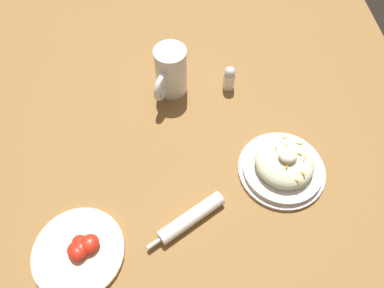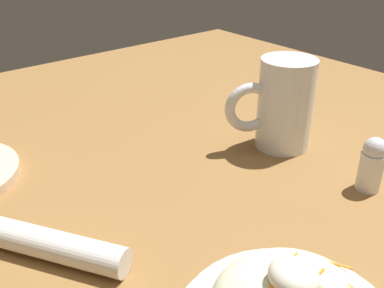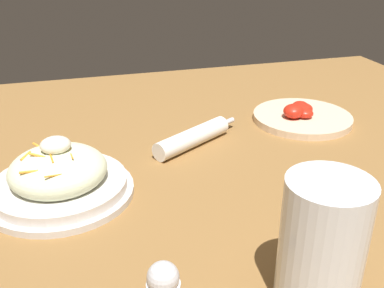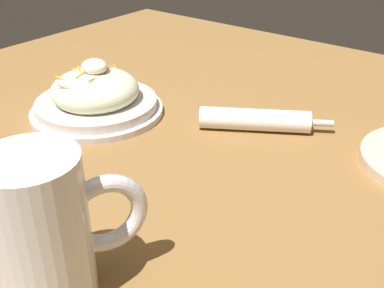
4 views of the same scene
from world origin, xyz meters
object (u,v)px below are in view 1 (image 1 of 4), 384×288
beer_mug (171,73)px  napkin_roll (191,218)px  salt_shaker (229,78)px  salad_plate (283,165)px  tomato_plate (79,251)px

beer_mug → napkin_roll: (0.02, -0.42, -0.05)m
napkin_roll → salt_shaker: salt_shaker is taller
salad_plate → napkin_roll: salad_plate is taller
salt_shaker → beer_mug: bearing=177.9°
beer_mug → tomato_plate: bearing=-116.8°
napkin_roll → salt_shaker: (0.15, 0.41, 0.02)m
beer_mug → tomato_plate: (-0.24, -0.47, -0.06)m
beer_mug → salad_plate: bearing=-48.3°
napkin_roll → beer_mug: bearing=93.1°
napkin_roll → tomato_plate: tomato_plate is taller
beer_mug → napkin_roll: size_ratio=0.79×
salt_shaker → napkin_roll: bearing=-109.9°
tomato_plate → salt_shaker: 0.62m
beer_mug → napkin_roll: beer_mug is taller
tomato_plate → salt_shaker: salt_shaker is taller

